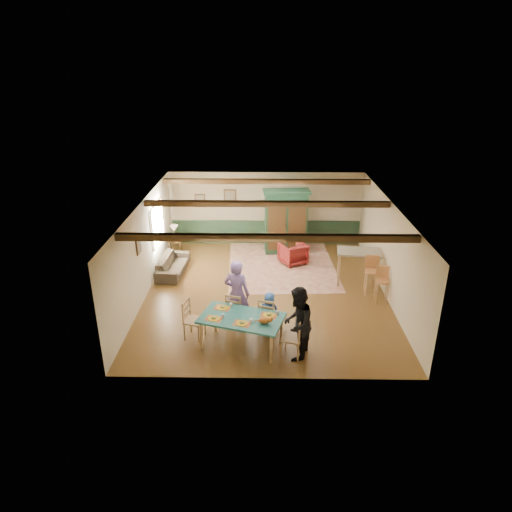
{
  "coord_description": "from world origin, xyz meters",
  "views": [
    {
      "loc": [
        -0.09,
        -12.04,
        6.31
      ],
      "look_at": [
        -0.29,
        0.05,
        1.15
      ],
      "focal_mm": 32.0,
      "sensor_mm": 36.0,
      "label": 1
    }
  ],
  "objects_px": {
    "dining_chair_far_left": "(236,310)",
    "table_lamp": "(174,232)",
    "person_man": "(237,294)",
    "dining_chair_far_right": "(268,315)",
    "cat": "(264,320)",
    "sofa": "(173,265)",
    "counter_table": "(358,267)",
    "person_child": "(269,312)",
    "end_table": "(175,247)",
    "bar_stool_left": "(372,276)",
    "person_woman": "(297,324)",
    "dining_chair_end_right": "(292,337)",
    "dining_chair_end_left": "(194,320)",
    "armoire": "(286,222)",
    "bar_stool_right": "(382,285)",
    "dining_table": "(242,332)",
    "armchair": "(293,253)"
  },
  "relations": [
    {
      "from": "sofa",
      "to": "bar_stool_left",
      "type": "relative_size",
      "value": 1.62
    },
    {
      "from": "bar_stool_right",
      "to": "dining_chair_far_left",
      "type": "bearing_deg",
      "value": -153.42
    },
    {
      "from": "person_child",
      "to": "bar_stool_right",
      "type": "height_order",
      "value": "person_child"
    },
    {
      "from": "dining_chair_far_left",
      "to": "person_child",
      "type": "distance_m",
      "value": 0.86
    },
    {
      "from": "person_woman",
      "to": "dining_chair_end_right",
      "type": "bearing_deg",
      "value": -90.0
    },
    {
      "from": "dining_chair_far_left",
      "to": "dining_chair_end_left",
      "type": "height_order",
      "value": "same"
    },
    {
      "from": "dining_chair_end_left",
      "to": "armoire",
      "type": "distance_m",
      "value": 6.16
    },
    {
      "from": "sofa",
      "to": "dining_chair_end_left",
      "type": "bearing_deg",
      "value": -157.85
    },
    {
      "from": "cat",
      "to": "table_lamp",
      "type": "xyz_separation_m",
      "value": [
        -3.14,
        5.91,
        -0.07
      ]
    },
    {
      "from": "dining_table",
      "to": "person_woman",
      "type": "height_order",
      "value": "person_woman"
    },
    {
      "from": "bar_stool_right",
      "to": "counter_table",
      "type": "bearing_deg",
      "value": 118.91
    },
    {
      "from": "dining_table",
      "to": "bar_stool_left",
      "type": "height_order",
      "value": "bar_stool_left"
    },
    {
      "from": "sofa",
      "to": "armoire",
      "type": "bearing_deg",
      "value": -59.91
    },
    {
      "from": "dining_chair_end_right",
      "to": "person_man",
      "type": "distance_m",
      "value": 1.91
    },
    {
      "from": "end_table",
      "to": "dining_chair_end_right",
      "type": "bearing_deg",
      "value": -57.75
    },
    {
      "from": "person_woman",
      "to": "armoire",
      "type": "relative_size",
      "value": 0.78
    },
    {
      "from": "dining_chair_end_left",
      "to": "bar_stool_right",
      "type": "xyz_separation_m",
      "value": [
        5.02,
        1.92,
        0.02
      ]
    },
    {
      "from": "dining_chair_far_left",
      "to": "end_table",
      "type": "height_order",
      "value": "dining_chair_far_left"
    },
    {
      "from": "counter_table",
      "to": "armoire",
      "type": "bearing_deg",
      "value": 129.79
    },
    {
      "from": "person_woman",
      "to": "dining_table",
      "type": "bearing_deg",
      "value": -90.0
    },
    {
      "from": "end_table",
      "to": "bar_stool_left",
      "type": "height_order",
      "value": "bar_stool_left"
    },
    {
      "from": "armoire",
      "to": "dining_chair_far_right",
      "type": "bearing_deg",
      "value": -102.33
    },
    {
      "from": "end_table",
      "to": "armchair",
      "type": "bearing_deg",
      "value": -9.66
    },
    {
      "from": "person_child",
      "to": "bar_stool_right",
      "type": "distance_m",
      "value": 3.56
    },
    {
      "from": "dining_chair_far_left",
      "to": "armoire",
      "type": "xyz_separation_m",
      "value": [
        1.47,
        5.11,
        0.63
      ]
    },
    {
      "from": "dining_chair_far_left",
      "to": "table_lamp",
      "type": "xyz_separation_m",
      "value": [
        -2.42,
        4.78,
        0.32
      ]
    },
    {
      "from": "cat",
      "to": "person_man",
      "type": "bearing_deg",
      "value": 136.55
    },
    {
      "from": "dining_chair_far_left",
      "to": "person_woman",
      "type": "xyz_separation_m",
      "value": [
        1.46,
        -1.25,
        0.37
      ]
    },
    {
      "from": "dining_table",
      "to": "person_woman",
      "type": "relative_size",
      "value": 1.09
    },
    {
      "from": "end_table",
      "to": "bar_stool_left",
      "type": "bearing_deg",
      "value": -24.56
    },
    {
      "from": "sofa",
      "to": "counter_table",
      "type": "xyz_separation_m",
      "value": [
        5.8,
        -0.69,
        0.27
      ]
    },
    {
      "from": "counter_table",
      "to": "end_table",
      "type": "bearing_deg",
      "value": 159.98
    },
    {
      "from": "dining_chair_far_left",
      "to": "end_table",
      "type": "bearing_deg",
      "value": -46.15
    },
    {
      "from": "end_table",
      "to": "bar_stool_right",
      "type": "distance_m",
      "value": 7.28
    },
    {
      "from": "dining_table",
      "to": "bar_stool_right",
      "type": "xyz_separation_m",
      "value": [
        3.85,
        2.28,
        0.13
      ]
    },
    {
      "from": "armoire",
      "to": "bar_stool_left",
      "type": "height_order",
      "value": "armoire"
    },
    {
      "from": "cat",
      "to": "person_child",
      "type": "bearing_deg",
      "value": 99.46
    },
    {
      "from": "cat",
      "to": "counter_table",
      "type": "distance_m",
      "value": 4.71
    },
    {
      "from": "dining_chair_end_left",
      "to": "table_lamp",
      "type": "distance_m",
      "value": 5.48
    },
    {
      "from": "counter_table",
      "to": "dining_chair_end_right",
      "type": "bearing_deg",
      "value": -120.06
    },
    {
      "from": "bar_stool_right",
      "to": "person_woman",
      "type": "bearing_deg",
      "value": -126.76
    },
    {
      "from": "dining_chair_far_right",
      "to": "counter_table",
      "type": "height_order",
      "value": "counter_table"
    },
    {
      "from": "cat",
      "to": "table_lamp",
      "type": "relative_size",
      "value": 0.74
    },
    {
      "from": "counter_table",
      "to": "sofa",
      "type": "bearing_deg",
      "value": 173.23
    },
    {
      "from": "dining_table",
      "to": "dining_chair_far_left",
      "type": "bearing_deg",
      "value": 102.1
    },
    {
      "from": "dining_table",
      "to": "counter_table",
      "type": "xyz_separation_m",
      "value": [
        3.38,
        3.45,
        0.14
      ]
    },
    {
      "from": "person_child",
      "to": "armoire",
      "type": "relative_size",
      "value": 0.47
    },
    {
      "from": "dining_chair_far_right",
      "to": "counter_table",
      "type": "xyz_separation_m",
      "value": [
        2.75,
        2.84,
        0.03
      ]
    },
    {
      "from": "person_man",
      "to": "dining_chair_far_right",
      "type": "bearing_deg",
      "value": 174.29
    },
    {
      "from": "person_man",
      "to": "counter_table",
      "type": "height_order",
      "value": "person_man"
    }
  ]
}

